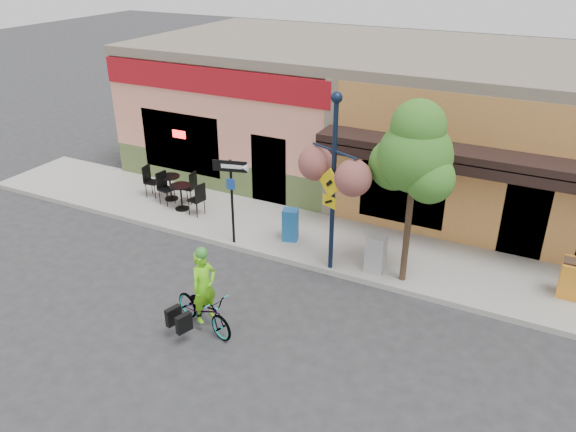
% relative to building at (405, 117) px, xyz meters
% --- Properties ---
extents(ground, '(90.00, 90.00, 0.00)m').
position_rel_building_xyz_m(ground, '(0.00, -7.50, -2.25)').
color(ground, '#2D2D30').
rests_on(ground, ground).
extents(sidewalk, '(24.00, 3.00, 0.15)m').
position_rel_building_xyz_m(sidewalk, '(0.00, -5.50, -2.17)').
color(sidewalk, '#9E9B93').
rests_on(sidewalk, ground).
extents(curb, '(24.00, 0.12, 0.15)m').
position_rel_building_xyz_m(curb, '(0.00, -6.95, -2.17)').
color(curb, '#A8A59E').
rests_on(curb, ground).
extents(building, '(18.20, 8.20, 4.50)m').
position_rel_building_xyz_m(building, '(0.00, 0.00, 0.00)').
color(building, '#EB9174').
rests_on(building, ground).
extents(bicycle, '(1.86, 1.11, 0.92)m').
position_rel_building_xyz_m(bicycle, '(-1.27, -10.17, -1.79)').
color(bicycle, maroon).
rests_on(bicycle, ground).
extents(cyclist_rider, '(0.55, 0.69, 1.64)m').
position_rel_building_xyz_m(cyclist_rider, '(-1.22, -10.17, -1.43)').
color(cyclist_rider, '#6EE017').
rests_on(cyclist_rider, ground).
extents(lamp_post, '(1.54, 1.08, 4.47)m').
position_rel_building_xyz_m(lamp_post, '(0.26, -6.85, 0.13)').
color(lamp_post, '#111D36').
rests_on(lamp_post, sidewalk).
extents(one_way_sign, '(0.93, 0.43, 2.39)m').
position_rel_building_xyz_m(one_way_sign, '(-2.60, -6.83, -0.91)').
color(one_way_sign, black).
rests_on(one_way_sign, sidewalk).
extents(cafe_set_left, '(1.81, 1.05, 1.04)m').
position_rel_building_xyz_m(cafe_set_left, '(-5.89, -5.31, -1.58)').
color(cafe_set_left, black).
rests_on(cafe_set_left, sidewalk).
extents(cafe_set_right, '(1.85, 1.15, 1.04)m').
position_rel_building_xyz_m(cafe_set_right, '(-5.13, -5.77, -1.58)').
color(cafe_set_right, black).
rests_on(cafe_set_right, sidewalk).
extents(newspaper_box_blue, '(0.49, 0.46, 0.91)m').
position_rel_building_xyz_m(newspaper_box_blue, '(-1.29, -6.01, -1.65)').
color(newspaper_box_blue, '#1B5DA2').
rests_on(newspaper_box_blue, sidewalk).
extents(newspaper_box_grey, '(0.47, 0.43, 0.98)m').
position_rel_building_xyz_m(newspaper_box_grey, '(1.31, -6.51, -1.61)').
color(newspaper_box_grey, '#A6A6A6').
rests_on(newspaper_box_grey, sidewalk).
extents(street_tree, '(1.95, 1.95, 4.49)m').
position_rel_building_xyz_m(street_tree, '(2.05, -6.58, 0.15)').
color(street_tree, '#3D7A26').
rests_on(street_tree, sidewalk).
extents(sandwich_board, '(0.59, 0.44, 0.99)m').
position_rel_building_xyz_m(sandwich_board, '(5.71, -5.82, -1.61)').
color(sandwich_board, orange).
rests_on(sandwich_board, sidewalk).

